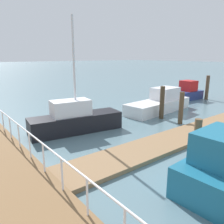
{
  "coord_description": "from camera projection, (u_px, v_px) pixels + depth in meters",
  "views": [
    {
      "loc": [
        -5.73,
        4.83,
        4.38
      ],
      "look_at": [
        0.63,
        12.97,
        1.79
      ],
      "focal_mm": 36.3,
      "sensor_mm": 36.0,
      "label": 1
    }
  ],
  "objects": [
    {
      "name": "ground_plane",
      "position": [
        44.0,
        119.0,
        16.08
      ],
      "size": [
        300.0,
        300.0,
        0.0
      ],
      "primitive_type": "plane",
      "color": "slate"
    },
    {
      "name": "floating_dock",
      "position": [
        181.0,
        137.0,
        12.28
      ],
      "size": [
        15.74,
        2.0,
        0.18
      ],
      "primitive_type": "cube",
      "color": "#93704C",
      "rests_on": "ground_plane"
    },
    {
      "name": "boardwalk_railing",
      "position": [
        87.0,
        187.0,
        5.61
      ],
      "size": [
        0.06,
        25.71,
        1.08
      ],
      "color": "white",
      "rests_on": "boardwalk"
    },
    {
      "name": "dock_piling_1",
      "position": [
        197.0,
        138.0,
        9.85
      ],
      "size": [
        0.32,
        0.32,
        1.74
      ],
      "primitive_type": "cylinder",
      "color": "brown",
      "rests_on": "ground_plane"
    },
    {
      "name": "dock_piling_3",
      "position": [
        207.0,
        88.0,
        22.85
      ],
      "size": [
        0.34,
        0.34,
        2.42
      ],
      "primitive_type": "cylinder",
      "color": "brown",
      "rests_on": "ground_plane"
    },
    {
      "name": "dock_piling_4",
      "position": [
        162.0,
        103.0,
        15.87
      ],
      "size": [
        0.32,
        0.32,
        2.3
      ],
      "primitive_type": "cylinder",
      "color": "#473826",
      "rests_on": "ground_plane"
    },
    {
      "name": "dock_piling_5",
      "position": [
        181.0,
        108.0,
        14.67
      ],
      "size": [
        0.3,
        0.3,
        2.11
      ],
      "primitive_type": "cylinder",
      "color": "brown",
      "rests_on": "ground_plane"
    },
    {
      "name": "moored_boat_1",
      "position": [
        185.0,
        93.0,
        22.96
      ],
      "size": [
        4.28,
        1.77,
        1.89
      ],
      "color": "navy",
      "rests_on": "ground_plane"
    },
    {
      "name": "moored_boat_4",
      "position": [
        75.0,
        119.0,
        13.19
      ],
      "size": [
        5.54,
        2.28,
        6.47
      ],
      "color": "black",
      "rests_on": "ground_plane"
    },
    {
      "name": "moored_boat_5",
      "position": [
        160.0,
        103.0,
        18.13
      ],
      "size": [
        6.49,
        2.51,
        1.85
      ],
      "color": "white",
      "rests_on": "ground_plane"
    }
  ]
}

